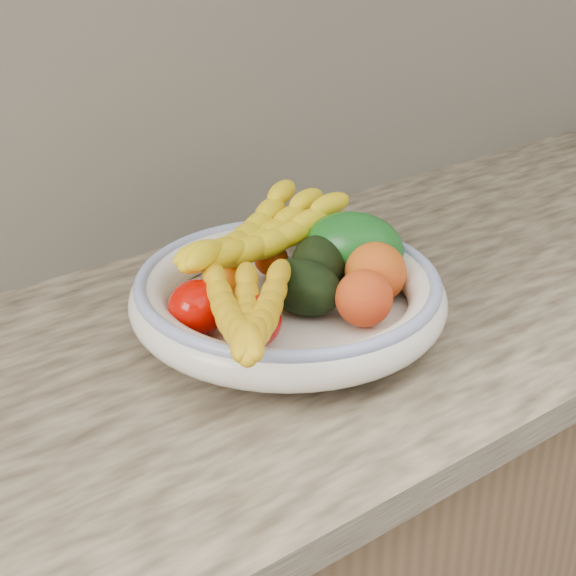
# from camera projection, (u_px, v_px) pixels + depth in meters

# --- Properties ---
(fruit_bowl) EXTENTS (0.39, 0.39, 0.08)m
(fruit_bowl) POSITION_uv_depth(u_px,v_px,m) (288.00, 296.00, 1.08)
(fruit_bowl) COLOR white
(fruit_bowl) RESTS_ON kitchen_counter
(clementine_back_left) EXTENTS (0.07, 0.07, 0.05)m
(clementine_back_left) POSITION_uv_depth(u_px,v_px,m) (233.00, 276.00, 1.12)
(clementine_back_left) COLOR #F86705
(clementine_back_left) RESTS_ON fruit_bowl
(clementine_back_right) EXTENTS (0.05, 0.05, 0.04)m
(clementine_back_right) POSITION_uv_depth(u_px,v_px,m) (271.00, 260.00, 1.17)
(clementine_back_right) COLOR #DC4904
(clementine_back_right) RESTS_ON fruit_bowl
(tomato_left) EXTENTS (0.07, 0.07, 0.06)m
(tomato_left) POSITION_uv_depth(u_px,v_px,m) (198.00, 307.00, 1.03)
(tomato_left) COLOR #BB0700
(tomato_left) RESTS_ON fruit_bowl
(tomato_near_left) EXTENTS (0.07, 0.07, 0.06)m
(tomato_near_left) POSITION_uv_depth(u_px,v_px,m) (252.00, 322.00, 1.00)
(tomato_near_left) COLOR #B10508
(tomato_near_left) RESTS_ON fruit_bowl
(avocado_center) EXTENTS (0.10, 0.12, 0.07)m
(avocado_center) POSITION_uv_depth(u_px,v_px,m) (303.00, 287.00, 1.07)
(avocado_center) COLOR black
(avocado_center) RESTS_ON fruit_bowl
(avocado_right) EXTENTS (0.12, 0.12, 0.07)m
(avocado_right) POSITION_uv_depth(u_px,v_px,m) (319.00, 264.00, 1.13)
(avocado_right) COLOR black
(avocado_right) RESTS_ON fruit_bowl
(green_mango) EXTENTS (0.17, 0.17, 0.12)m
(green_mango) POSITION_uv_depth(u_px,v_px,m) (353.00, 248.00, 1.15)
(green_mango) COLOR #0F5015
(green_mango) RESTS_ON fruit_bowl
(peach_front) EXTENTS (0.09, 0.09, 0.07)m
(peach_front) POSITION_uv_depth(u_px,v_px,m) (364.00, 298.00, 1.04)
(peach_front) COLOR orange
(peach_front) RESTS_ON fruit_bowl
(peach_right) EXTENTS (0.10, 0.10, 0.08)m
(peach_right) POSITION_uv_depth(u_px,v_px,m) (376.00, 273.00, 1.10)
(peach_right) COLOR orange
(peach_right) RESTS_ON fruit_bowl
(banana_bunch_back) EXTENTS (0.33, 0.20, 0.09)m
(banana_bunch_back) POSITION_uv_depth(u_px,v_px,m) (257.00, 244.00, 1.13)
(banana_bunch_back) COLOR yellow
(banana_bunch_back) RESTS_ON fruit_bowl
(banana_bunch_front) EXTENTS (0.24, 0.28, 0.07)m
(banana_bunch_front) POSITION_uv_depth(u_px,v_px,m) (247.00, 323.00, 0.96)
(banana_bunch_front) COLOR yellow
(banana_bunch_front) RESTS_ON fruit_bowl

